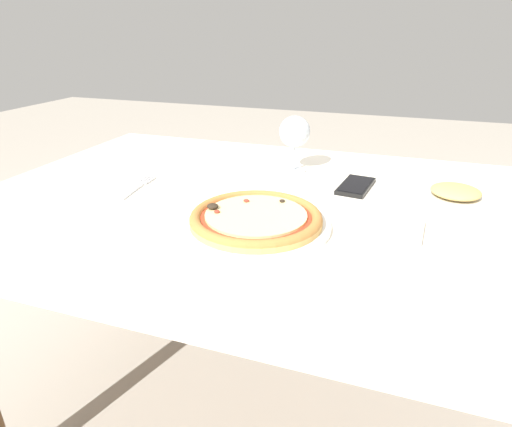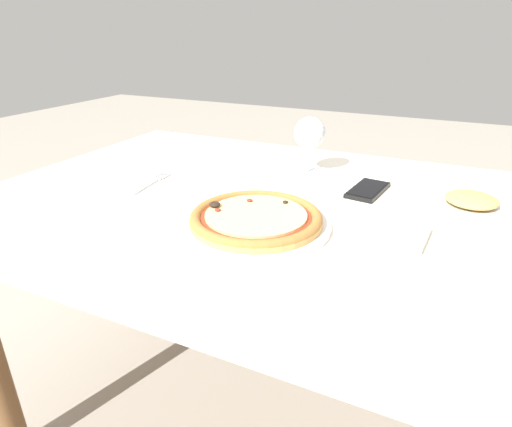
{
  "view_description": "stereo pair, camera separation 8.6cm",
  "coord_description": "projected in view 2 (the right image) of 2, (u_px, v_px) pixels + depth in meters",
  "views": [
    {
      "loc": [
        0.24,
        -0.88,
        1.09
      ],
      "look_at": [
        -0.01,
        -0.14,
        0.74
      ],
      "focal_mm": 30.0,
      "sensor_mm": 36.0,
      "label": 1
    },
    {
      "loc": [
        0.32,
        -0.85,
        1.09
      ],
      "look_at": [
        -0.01,
        -0.14,
        0.74
      ],
      "focal_mm": 30.0,
      "sensor_mm": 36.0,
      "label": 2
    }
  ],
  "objects": [
    {
      "name": "ground_plane",
      "position": [
        280.0,
        426.0,
        1.27
      ],
      "size": [
        10.0,
        10.0,
        0.0
      ],
      "primitive_type": "plane",
      "color": "#B2A899"
    },
    {
      "name": "dining_table",
      "position": [
        286.0,
        235.0,
        1.01
      ],
      "size": [
        1.47,
        0.98,
        0.71
      ],
      "color": "brown",
      "rests_on": "ground_plane"
    },
    {
      "name": "napkin_folded",
      "position": [
        387.0,
        232.0,
        0.84
      ],
      "size": [
        0.16,
        0.12,
        0.01
      ],
      "color": "silver",
      "rests_on": "dining_table"
    },
    {
      "name": "side_plate",
      "position": [
        471.0,
        204.0,
        0.95
      ],
      "size": [
        0.19,
        0.19,
        0.04
      ],
      "color": "white",
      "rests_on": "dining_table"
    },
    {
      "name": "wine_glass_far_left",
      "position": [
        310.0,
        134.0,
        1.15
      ],
      "size": [
        0.08,
        0.08,
        0.16
      ],
      "color": "silver",
      "rests_on": "dining_table"
    },
    {
      "name": "cell_phone",
      "position": [
        368.0,
        190.0,
        1.05
      ],
      "size": [
        0.09,
        0.15,
        0.01
      ],
      "color": "black",
      "rests_on": "dining_table"
    },
    {
      "name": "fork",
      "position": [
        151.0,
        183.0,
        1.11
      ],
      "size": [
        0.04,
        0.17,
        0.0
      ],
      "color": "silver",
      "rests_on": "dining_table"
    },
    {
      "name": "pizza_plate",
      "position": [
        256.0,
        219.0,
        0.86
      ],
      "size": [
        0.3,
        0.3,
        0.04
      ],
      "color": "white",
      "rests_on": "dining_table"
    }
  ]
}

